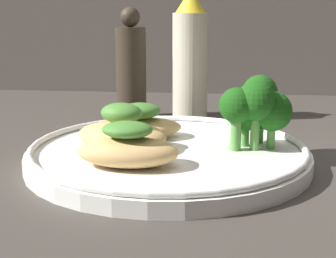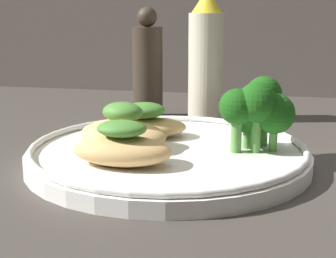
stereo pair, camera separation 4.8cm
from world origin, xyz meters
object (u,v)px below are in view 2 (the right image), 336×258
at_px(plate, 168,154).
at_px(broccoli_bunch, 257,108).
at_px(sauce_bottle, 206,58).
at_px(pepper_grinder, 148,68).

bearing_deg(plate, broccoli_bunch, 12.35).
bearing_deg(sauce_bottle, broccoli_bunch, -68.29).
bearing_deg(pepper_grinder, sauce_bottle, -0.00).
xyz_separation_m(broccoli_bunch, pepper_grinder, (-0.15, 0.18, 0.01)).
relative_size(plate, broccoli_bunch, 3.85).
xyz_separation_m(broccoli_bunch, sauce_bottle, (-0.07, 0.18, 0.03)).
relative_size(plate, pepper_grinder, 1.83).
bearing_deg(broccoli_bunch, pepper_grinder, 129.29).
distance_m(sauce_bottle, pepper_grinder, 0.08).
bearing_deg(sauce_bottle, pepper_grinder, 180.00).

